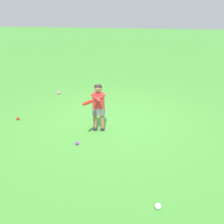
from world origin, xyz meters
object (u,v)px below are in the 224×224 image
(play_ball_by_bucket, at_px, (18,118))
(child_batter, at_px, (98,104))
(play_ball_midfield, at_px, (158,206))
(play_ball_far_right, at_px, (77,143))
(play_ball_far_left, at_px, (59,93))

(play_ball_by_bucket, bearing_deg, child_batter, 82.89)
(play_ball_midfield, bearing_deg, child_batter, -150.90)
(play_ball_midfield, bearing_deg, play_ball_by_bucket, -126.88)
(child_batter, xyz_separation_m, play_ball_by_bucket, (-0.26, -2.08, -0.61))
(child_batter, height_order, play_ball_far_right, child_batter)
(play_ball_midfield, relative_size, play_ball_far_right, 1.23)
(play_ball_far_left, relative_size, play_ball_far_right, 1.29)
(play_ball_far_left, xyz_separation_m, play_ball_midfield, (4.36, 2.87, -0.00))
(play_ball_far_left, height_order, play_ball_far_right, play_ball_far_left)
(child_batter, xyz_separation_m, play_ball_far_left, (-2.13, -1.63, -0.60))
(child_batter, height_order, play_ball_by_bucket, child_batter)
(play_ball_by_bucket, bearing_deg, play_ball_far_right, 61.39)
(child_batter, distance_m, play_ball_far_right, 0.98)
(child_batter, xyz_separation_m, play_ball_far_right, (0.69, -0.34, -0.61))
(play_ball_far_left, xyz_separation_m, play_ball_far_right, (2.82, 1.29, -0.01))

